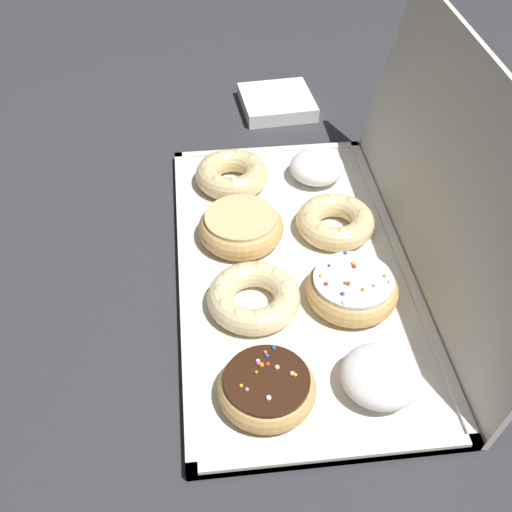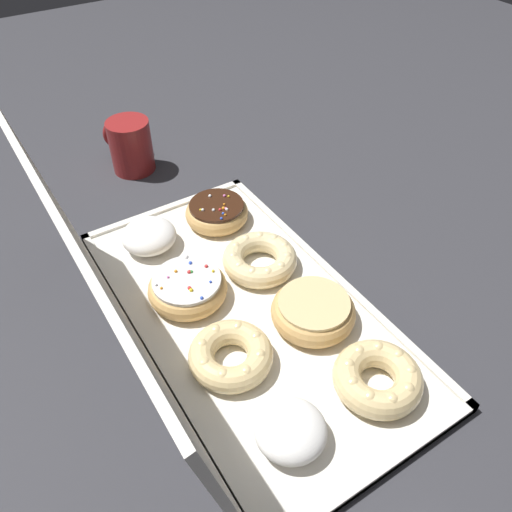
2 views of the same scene
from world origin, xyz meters
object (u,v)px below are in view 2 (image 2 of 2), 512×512
(glazed_ring_donut_1, at_px, (313,311))
(powdered_filled_donut_7, at_px, (149,236))
(cruller_donut_2, at_px, (260,259))
(sprinkle_donut_3, at_px, (217,212))
(sprinkle_donut_6, at_px, (188,288))
(donut_box, at_px, (249,311))
(coffee_mug, at_px, (130,144))
(cruller_donut_5, at_px, (231,355))
(powdered_filled_donut_4, at_px, (291,430))
(cruller_donut_0, at_px, (378,378))

(glazed_ring_donut_1, distance_m, powdered_filled_donut_7, 0.29)
(cruller_donut_2, bearing_deg, sprinkle_donut_3, -0.38)
(sprinkle_donut_6, distance_m, powdered_filled_donut_7, 0.13)
(donut_box, bearing_deg, sprinkle_donut_3, -16.97)
(cruller_donut_2, bearing_deg, powdered_filled_donut_7, 41.97)
(sprinkle_donut_6, bearing_deg, coffee_mug, -10.68)
(cruller_donut_5, distance_m, sprinkle_donut_6, 0.13)
(cruller_donut_2, bearing_deg, cruller_donut_5, 135.58)
(powdered_filled_donut_4, height_order, powdered_filled_donut_7, same)
(powdered_filled_donut_4, relative_size, sprinkle_donut_6, 0.72)
(cruller_donut_2, relative_size, sprinkle_donut_6, 1.00)
(cruller_donut_5, distance_m, coffee_mug, 0.52)
(donut_box, relative_size, cruller_donut_0, 5.10)
(powdered_filled_donut_7, bearing_deg, sprinkle_donut_3, -90.28)
(cruller_donut_5, height_order, sprinkle_donut_6, sprinkle_donut_6)
(cruller_donut_2, height_order, cruller_donut_5, same)
(cruller_donut_0, height_order, sprinkle_donut_3, sprinkle_donut_3)
(powdered_filled_donut_7, bearing_deg, donut_box, -162.73)
(sprinkle_donut_3, bearing_deg, sprinkle_donut_6, 137.38)
(glazed_ring_donut_1, height_order, sprinkle_donut_3, same)
(powdered_filled_donut_7, bearing_deg, cruller_donut_5, 178.71)
(cruller_donut_0, distance_m, powdered_filled_donut_7, 0.41)
(glazed_ring_donut_1, bearing_deg, powdered_filled_donut_4, 134.81)
(cruller_donut_2, height_order, sprinkle_donut_6, sprinkle_donut_6)
(donut_box, relative_size, powdered_filled_donut_7, 6.48)
(sprinkle_donut_3, xyz_separation_m, powdered_filled_donut_4, (-0.39, 0.13, 0.00))
(sprinkle_donut_6, bearing_deg, cruller_donut_5, 177.15)
(glazed_ring_donut_1, xyz_separation_m, powdered_filled_donut_4, (-0.13, 0.13, 0.00))
(cruller_donut_0, bearing_deg, powdered_filled_donut_7, 17.95)
(powdered_filled_donut_4, bearing_deg, glazed_ring_donut_1, -45.19)
(cruller_donut_0, relative_size, cruller_donut_2, 0.96)
(cruller_donut_2, height_order, powdered_filled_donut_4, powdered_filled_donut_4)
(cruller_donut_2, xyz_separation_m, cruller_donut_5, (-0.13, 0.13, 0.00))
(glazed_ring_donut_1, height_order, sprinkle_donut_6, sprinkle_donut_6)
(glazed_ring_donut_1, xyz_separation_m, coffee_mug, (0.51, 0.05, 0.02))
(coffee_mug, bearing_deg, cruller_donut_2, -172.49)
(cruller_donut_5, bearing_deg, cruller_donut_0, -133.44)
(donut_box, xyz_separation_m, sprinkle_donut_6, (0.07, 0.06, 0.02))
(powdered_filled_donut_4, distance_m, coffee_mug, 0.64)
(coffee_mug, bearing_deg, sprinkle_donut_3, -168.23)
(powdered_filled_donut_7, relative_size, coffee_mug, 0.86)
(cruller_donut_2, distance_m, powdered_filled_donut_4, 0.29)
(powdered_filled_donut_4, bearing_deg, powdered_filled_donut_7, -0.42)
(cruller_donut_5, relative_size, coffee_mug, 1.07)
(cruller_donut_2, xyz_separation_m, powdered_filled_donut_7, (0.14, 0.12, 0.00))
(glazed_ring_donut_1, bearing_deg, cruller_donut_2, 1.43)
(donut_box, height_order, powdered_filled_donut_7, powdered_filled_donut_7)
(cruller_donut_2, height_order, sprinkle_donut_3, sprinkle_donut_3)
(cruller_donut_2, xyz_separation_m, sprinkle_donut_6, (0.00, 0.12, 0.00))
(donut_box, height_order, cruller_donut_2, cruller_donut_2)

